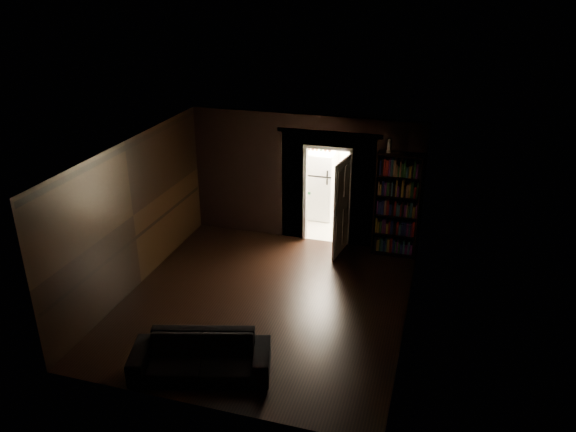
# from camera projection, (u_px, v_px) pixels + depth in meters

# --- Properties ---
(ground) EXTENTS (5.50, 5.50, 0.00)m
(ground) POSITION_uv_depth(u_px,v_px,m) (265.00, 302.00, 10.14)
(ground) COLOR black
(ground) RESTS_ON ground
(room_walls) EXTENTS (5.02, 5.61, 2.84)m
(room_walls) POSITION_uv_depth(u_px,v_px,m) (281.00, 195.00, 10.40)
(room_walls) COLOR black
(room_walls) RESTS_ON ground
(kitchen_alcove) EXTENTS (2.20, 1.80, 2.60)m
(kitchen_alcove) POSITION_uv_depth(u_px,v_px,m) (338.00, 173.00, 12.92)
(kitchen_alcove) COLOR #B3AA9C
(kitchen_alcove) RESTS_ON ground
(sofa) EXTENTS (2.19, 1.39, 0.78)m
(sofa) POSITION_uv_depth(u_px,v_px,m) (200.00, 351.00, 8.21)
(sofa) COLOR black
(sofa) RESTS_ON ground
(bookshelf) EXTENTS (0.91, 0.35, 2.20)m
(bookshelf) POSITION_uv_depth(u_px,v_px,m) (397.00, 205.00, 11.43)
(bookshelf) COLOR black
(bookshelf) RESTS_ON ground
(refrigerator) EXTENTS (0.86, 0.81, 1.65)m
(refrigerator) POSITION_uv_depth(u_px,v_px,m) (319.00, 184.00, 13.34)
(refrigerator) COLOR white
(refrigerator) RESTS_ON ground
(door) EXTENTS (0.17, 0.85, 2.05)m
(door) POSITION_uv_depth(u_px,v_px,m) (341.00, 208.00, 11.52)
(door) COLOR silver
(door) RESTS_ON ground
(figurine) EXTENTS (0.12, 0.12, 0.27)m
(figurine) POSITION_uv_depth(u_px,v_px,m) (389.00, 146.00, 11.01)
(figurine) COLOR white
(figurine) RESTS_ON bookshelf
(bottles) EXTENTS (0.66, 0.09, 0.27)m
(bottles) POSITION_uv_depth(u_px,v_px,m) (319.00, 145.00, 12.97)
(bottles) COLOR black
(bottles) RESTS_ON refrigerator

